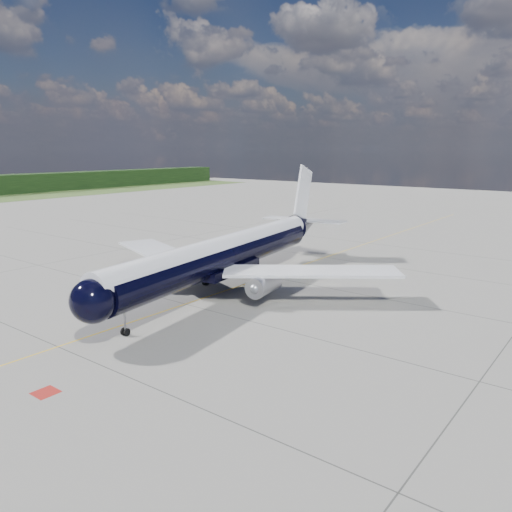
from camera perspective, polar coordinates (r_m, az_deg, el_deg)
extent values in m
plane|color=gray|center=(69.46, 3.80, -1.54)|extent=(320.00, 320.00, 0.00)
cube|color=#E6B10C|center=(65.49, 1.35, -2.36)|extent=(0.16, 160.00, 0.01)
cube|color=maroon|center=(38.38, -22.91, -14.17)|extent=(1.60, 1.60, 0.01)
cylinder|color=black|center=(58.09, -3.76, -0.02)|extent=(9.57, 37.96, 3.78)
sphere|color=black|center=(43.21, -18.15, -4.91)|extent=(4.32, 4.32, 3.78)
cone|color=black|center=(78.38, 5.48, 3.56)|extent=(4.81, 7.47, 3.78)
cylinder|color=white|center=(57.90, -3.77, 0.89)|extent=(9.05, 39.80, 2.95)
cube|color=black|center=(42.93, -18.39, -4.27)|extent=(2.54, 1.55, 0.55)
cube|color=white|center=(65.52, -10.77, 0.38)|extent=(19.69, 10.97, 0.32)
cube|color=white|center=(54.87, 6.35, -1.76)|extent=(18.28, 15.45, 0.32)
cube|color=black|center=(58.40, -3.74, -1.36)|extent=(5.66, 10.48, 1.00)
cylinder|color=#B3B3BA|center=(60.67, -9.91, -1.63)|extent=(2.91, 4.87, 2.23)
cylinder|color=#B3B3BA|center=(53.73, 0.96, -3.25)|extent=(2.91, 4.87, 2.23)
sphere|color=gray|center=(59.11, -11.17, -2.05)|extent=(1.25, 1.25, 1.10)
sphere|color=gray|center=(51.96, -0.12, -3.78)|extent=(1.25, 1.25, 1.10)
cube|color=white|center=(60.65, -9.82, -0.91)|extent=(0.71, 3.18, 1.10)
cube|color=white|center=(53.71, 1.06, -2.43)|extent=(0.71, 3.18, 1.10)
cube|color=white|center=(77.34, 5.41, 7.24)|extent=(1.29, 6.29, 8.49)
cube|color=white|center=(78.27, 5.49, 4.14)|extent=(13.28, 5.14, 0.22)
cylinder|color=gray|center=(46.42, -14.76, -7.33)|extent=(0.20, 0.20, 2.09)
cylinder|color=black|center=(46.85, -14.88, -8.32)|extent=(0.28, 0.72, 0.70)
cylinder|color=black|center=(46.59, -14.52, -8.42)|extent=(0.28, 0.72, 0.70)
cylinder|color=gray|center=(61.66, -5.48, -2.04)|extent=(0.30, 0.30, 1.89)
cylinder|color=gray|center=(58.41, -0.29, -2.79)|extent=(0.30, 0.30, 1.89)
cylinder|color=black|center=(61.43, -5.75, -2.87)|extent=(0.61, 1.15, 1.10)
cylinder|color=black|center=(62.30, -5.18, -2.65)|extent=(0.61, 1.15, 1.10)
cylinder|color=black|center=(58.16, -0.56, -3.67)|extent=(0.61, 1.15, 1.10)
cylinder|color=black|center=(59.08, -0.03, -3.42)|extent=(0.61, 1.15, 1.10)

